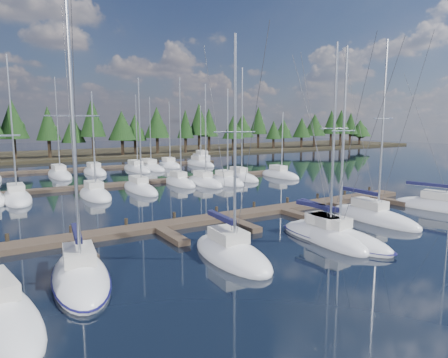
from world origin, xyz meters
TOP-DOWN VIEW (x-y plane):
  - ground at (0.00, 30.00)m, footprint 260.00×260.00m
  - far_shore at (0.00, 90.00)m, footprint 220.00×30.00m
  - main_dock at (0.00, 17.36)m, footprint 44.00×6.13m
  - back_docks at (0.00, 49.58)m, footprint 50.00×21.80m
  - front_sailboat_1 at (-13.16, 10.54)m, footprint 3.99×8.77m
  - front_sailboat_2 at (-4.58, 9.51)m, footprint 3.52×8.00m
  - front_sailboat_3 at (3.08, 9.15)m, footprint 3.83×8.44m
  - front_sailboat_4 at (3.32, 8.69)m, footprint 3.79×9.47m
  - front_sailboat_5 at (10.55, 11.09)m, footprint 2.84×8.94m
  - front_sailboat_6 at (19.52, 10.18)m, footprint 4.95×9.73m
  - back_sailboat_rows at (-0.42, 45.27)m, footprint 45.67×32.26m
  - motor_yacht_right at (19.32, 57.48)m, footprint 5.02×9.30m
  - tree_line at (-0.21, 80.20)m, footprint 185.82×11.44m

SIDE VIEW (x-z plane):
  - ground at x=0.00m, z-range 0.00..0.00m
  - back_docks at x=0.00m, z-range 0.00..0.40m
  - main_dock at x=0.00m, z-range -0.25..0.65m
  - back_sailboat_rows at x=-0.42m, z-range -7.90..8.43m
  - front_sailboat_4 at x=3.32m, z-range -6.62..7.19m
  - front_sailboat_6 at x=19.52m, z-range -6.53..7.10m
  - front_sailboat_2 at x=-4.58m, z-range -6.63..7.21m
  - front_sailboat_1 at x=-13.16m, z-range -7.41..8.00m
  - front_sailboat_3 at x=3.08m, z-range -6.74..7.34m
  - far_shore at x=0.00m, z-range 0.00..0.60m
  - front_sailboat_5 at x=10.55m, z-range -7.36..7.97m
  - motor_yacht_right at x=19.32m, z-range -1.72..2.70m
  - tree_line at x=-0.21m, z-range 0.56..14.20m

